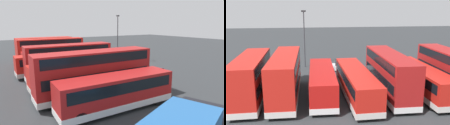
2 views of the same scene
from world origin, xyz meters
TOP-DOWN VIEW (x-y plane):
  - ground_plane at (0.00, 0.00)m, footprint 140.00×140.00m
  - bus_single_deck_third at (-5.49, 10.47)m, footprint 2.85×11.52m
  - bus_double_decker_fourth at (-1.81, 10.50)m, footprint 2.65×10.88m
  - bus_single_deck_fifth at (1.85, 10.68)m, footprint 2.80×11.97m
  - bus_single_deck_sixth at (5.37, 9.95)m, footprint 2.85×10.79m
  - bus_double_decker_seventh at (9.12, 9.93)m, footprint 2.73×11.19m
  - bus_double_decker_far_end at (12.47, 10.28)m, footprint 2.79×10.18m
  - car_hatchback_silver at (14.44, -0.67)m, footprint 4.22×2.60m
  - car_small_green at (1.65, -0.05)m, footprint 4.47×2.25m
  - lamp_post_tall at (7.27, -2.91)m, footprint 0.70×0.30m
  - waste_bin_yellow at (-6.44, -1.41)m, footprint 0.60×0.60m

SIDE VIEW (x-z plane):
  - ground_plane at x=0.00m, z-range 0.00..0.00m
  - waste_bin_yellow at x=-6.44m, z-range 0.00..0.95m
  - car_hatchback_silver at x=14.44m, z-range -0.02..1.41m
  - car_small_green at x=1.65m, z-range -0.01..1.42m
  - bus_single_deck_sixth at x=5.37m, z-range 0.15..3.10m
  - bus_single_deck_third at x=-5.49m, z-range 0.15..3.10m
  - bus_single_deck_fifth at x=1.85m, z-range 0.15..3.10m
  - bus_double_decker_far_end at x=12.47m, z-range 0.17..4.72m
  - bus_double_decker_fourth at x=-1.81m, z-range 0.17..4.72m
  - bus_double_decker_seventh at x=9.12m, z-range 0.17..4.72m
  - lamp_post_tall at x=7.27m, z-range 0.69..9.43m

